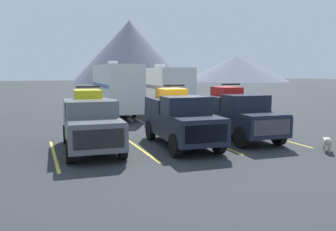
% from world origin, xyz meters
% --- Properties ---
extents(ground_plane, '(240.00, 240.00, 0.00)m').
position_xyz_m(ground_plane, '(0.00, 0.00, 0.00)').
color(ground_plane, '#2D3033').
extents(pickup_truck_a, '(2.40, 5.33, 2.63)m').
position_xyz_m(pickup_truck_a, '(-3.67, 0.18, 1.19)').
color(pickup_truck_a, '#595B60').
rests_on(pickup_truck_a, ground).
extents(pickup_truck_b, '(2.35, 5.39, 2.65)m').
position_xyz_m(pickup_truck_b, '(0.13, -0.33, 1.22)').
color(pickup_truck_b, black).
rests_on(pickup_truck_b, ground).
extents(pickup_truck_c, '(2.38, 5.38, 2.65)m').
position_xyz_m(pickup_truck_c, '(3.39, 0.17, 1.22)').
color(pickup_truck_c, black).
rests_on(pickup_truck_c, ground).
extents(lot_stripe_a, '(0.12, 5.50, 0.01)m').
position_xyz_m(lot_stripe_a, '(-5.18, -0.23, 0.00)').
color(lot_stripe_a, gold).
rests_on(lot_stripe_a, ground).
extents(lot_stripe_b, '(0.12, 5.50, 0.01)m').
position_xyz_m(lot_stripe_b, '(-1.73, -0.23, 0.00)').
color(lot_stripe_b, gold).
rests_on(lot_stripe_b, ground).
extents(lot_stripe_c, '(0.12, 5.50, 0.01)m').
position_xyz_m(lot_stripe_c, '(1.73, -0.23, 0.00)').
color(lot_stripe_c, gold).
rests_on(lot_stripe_c, ground).
extents(lot_stripe_d, '(0.12, 5.50, 0.01)m').
position_xyz_m(lot_stripe_d, '(5.18, -0.23, 0.00)').
color(lot_stripe_d, gold).
rests_on(lot_stripe_d, ground).
extents(camper_trailer_a, '(2.58, 8.92, 4.03)m').
position_xyz_m(camper_trailer_a, '(-0.22, 10.61, 2.12)').
color(camper_trailer_a, white).
rests_on(camper_trailer_a, ground).
extents(camper_trailer_b, '(2.67, 7.78, 3.81)m').
position_xyz_m(camper_trailer_b, '(3.35, 10.28, 2.01)').
color(camper_trailer_b, white).
rests_on(camper_trailer_b, ground).
extents(dog, '(0.74, 0.83, 0.62)m').
position_xyz_m(dog, '(5.18, -3.71, 0.41)').
color(dog, beige).
rests_on(dog, ground).
extents(mountain_ridge, '(150.40, 40.34, 17.99)m').
position_xyz_m(mountain_ridge, '(-7.10, 86.61, 6.77)').
color(mountain_ridge, slate).
rests_on(mountain_ridge, ground).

